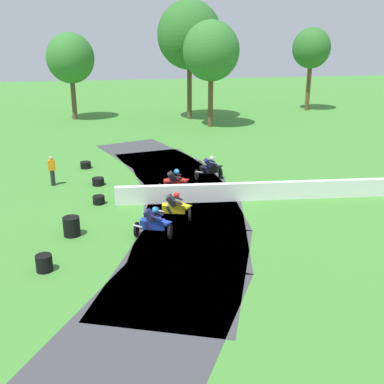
# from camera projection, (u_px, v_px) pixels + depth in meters

# --- Properties ---
(ground_plane) EXTENTS (120.00, 120.00, 0.00)m
(ground_plane) POSITION_uv_depth(u_px,v_px,m) (192.00, 202.00, 23.03)
(ground_plane) COLOR #428433
(track_asphalt) EXTENTS (9.22, 28.36, 0.01)m
(track_asphalt) POSITION_uv_depth(u_px,v_px,m) (171.00, 203.00, 22.94)
(track_asphalt) COLOR #3D3D42
(track_asphalt) RESTS_ON ground
(safety_barrier) EXTENTS (17.18, 1.62, 0.90)m
(safety_barrier) POSITION_uv_depth(u_px,v_px,m) (289.00, 190.00, 23.35)
(safety_barrier) COLOR white
(safety_barrier) RESTS_ON ground
(motorcycle_lead_blue) EXTENTS (1.68, 1.15, 1.42)m
(motorcycle_lead_blue) POSITION_uv_depth(u_px,v_px,m) (154.00, 223.00, 18.86)
(motorcycle_lead_blue) COLOR black
(motorcycle_lead_blue) RESTS_ON ground
(motorcycle_chase_yellow) EXTENTS (1.71, 1.00, 1.43)m
(motorcycle_chase_yellow) POSITION_uv_depth(u_px,v_px,m) (175.00, 207.00, 20.53)
(motorcycle_chase_yellow) COLOR black
(motorcycle_chase_yellow) RESTS_ON ground
(motorcycle_trailing_red) EXTENTS (1.68, 0.79, 1.43)m
(motorcycle_trailing_red) POSITION_uv_depth(u_px,v_px,m) (175.00, 182.00, 23.97)
(motorcycle_trailing_red) COLOR black
(motorcycle_trailing_red) RESTS_ON ground
(motorcycle_fourth_black) EXTENTS (1.68, 0.79, 1.42)m
(motorcycle_fourth_black) POSITION_uv_depth(u_px,v_px,m) (210.00, 168.00, 26.30)
(motorcycle_fourth_black) COLOR black
(motorcycle_fourth_black) RESTS_ON ground
(tire_stack_near) EXTENTS (0.58, 0.58, 0.60)m
(tire_stack_near) POSITION_uv_depth(u_px,v_px,m) (44.00, 263.00, 16.38)
(tire_stack_near) COLOR black
(tire_stack_near) RESTS_ON ground
(tire_stack_mid_a) EXTENTS (0.68, 0.68, 0.80)m
(tire_stack_mid_a) POSITION_uv_depth(u_px,v_px,m) (72.00, 226.00, 19.17)
(tire_stack_mid_a) COLOR black
(tire_stack_mid_a) RESTS_ON ground
(tire_stack_mid_b) EXTENTS (0.58, 0.58, 0.40)m
(tire_stack_mid_b) POSITION_uv_depth(u_px,v_px,m) (99.00, 200.00, 22.74)
(tire_stack_mid_b) COLOR black
(tire_stack_mid_b) RESTS_ON ground
(tire_stack_far) EXTENTS (0.65, 0.65, 0.40)m
(tire_stack_far) POSITION_uv_depth(u_px,v_px,m) (98.00, 182.00, 25.47)
(tire_stack_far) COLOR black
(tire_stack_far) RESTS_ON ground
(tire_stack_extra_a) EXTENTS (0.64, 0.64, 0.40)m
(tire_stack_extra_a) POSITION_uv_depth(u_px,v_px,m) (86.00, 165.00, 28.57)
(tire_stack_extra_a) COLOR black
(tire_stack_extra_a) RESTS_ON ground
(track_marshal) EXTENTS (0.34, 0.24, 1.63)m
(track_marshal) POSITION_uv_depth(u_px,v_px,m) (52.00, 171.00, 25.23)
(track_marshal) COLOR #232328
(track_marshal) RESTS_ON ground
(tree_far_left) EXTENTS (4.70, 4.70, 8.79)m
(tree_far_left) POSITION_uv_depth(u_px,v_px,m) (211.00, 51.00, 38.86)
(tree_far_left) COLOR brown
(tree_far_left) RESTS_ON ground
(tree_far_right) EXTENTS (5.76, 5.76, 10.56)m
(tree_far_right) POSITION_uv_depth(u_px,v_px,m) (189.00, 35.00, 41.98)
(tree_far_right) COLOR brown
(tree_far_right) RESTS_ON ground
(tree_mid_rise) EXTENTS (3.82, 3.82, 8.23)m
(tree_mid_rise) POSITION_uv_depth(u_px,v_px,m) (311.00, 49.00, 47.30)
(tree_mid_rise) COLOR brown
(tree_mid_rise) RESTS_ON ground
(tree_behind_barrier) EXTENTS (4.29, 4.29, 7.81)m
(tree_behind_barrier) POSITION_uv_depth(u_px,v_px,m) (70.00, 58.00, 42.44)
(tree_behind_barrier) COLOR brown
(tree_behind_barrier) RESTS_ON ground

